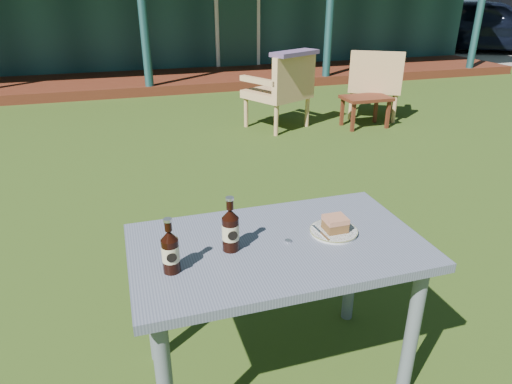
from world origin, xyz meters
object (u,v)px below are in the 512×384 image
object	(u,v)px
cake_slice	(335,224)
cola_bottle_near	(231,229)
car_near	(488,25)
armchair_left	(282,87)
armchair_right	(375,80)
plate	(334,231)
side_table	(366,101)
cafe_table	(277,263)
cola_bottle_far	(170,251)

from	to	relation	value
cake_slice	cola_bottle_near	size ratio (longest dim) A/B	0.40
car_near	cola_bottle_near	xyz separation A→B (m)	(-9.68, -9.35, 0.09)
armchair_left	armchair_right	distance (m)	1.39
car_near	plate	distance (m)	13.13
side_table	plate	bearing A→B (deg)	-121.84
side_table	car_near	bearing A→B (deg)	39.37
car_near	armchair_right	bearing A→B (deg)	161.68
car_near	cola_bottle_near	distance (m)	13.46
cafe_table	cola_bottle_far	bearing A→B (deg)	-169.78
armchair_left	armchair_right	world-z (taller)	armchair_left
cake_slice	cola_bottle_near	distance (m)	0.46
cafe_table	cola_bottle_near	distance (m)	0.28
plate	car_near	bearing A→B (deg)	45.39
plate	side_table	bearing A→B (deg)	58.16
armchair_left	plate	bearing A→B (deg)	-107.12
plate	armchair_left	bearing A→B (deg)	72.88
cola_bottle_far	side_table	world-z (taller)	cola_bottle_far
cola_bottle_far	cake_slice	bearing A→B (deg)	6.87
car_near	cake_slice	bearing A→B (deg)	168.21
plate	armchair_right	bearing A→B (deg)	57.10
armchair_left	side_table	bearing A→B (deg)	-14.01
plate	armchair_right	distance (m)	4.77
cake_slice	cola_bottle_near	xyz separation A→B (m)	(-0.46, -0.00, 0.05)
plate	armchair_left	distance (m)	4.08
cake_slice	cola_bottle_far	size ratio (longest dim) A/B	0.42
car_near	cake_slice	xyz separation A→B (m)	(-9.22, -9.35, 0.05)
cake_slice	armchair_right	world-z (taller)	armchair_right
cake_slice	armchair_right	bearing A→B (deg)	57.15
cola_bottle_near	side_table	bearing A→B (deg)	53.29
cake_slice	cola_bottle_near	bearing A→B (deg)	-179.98
cafe_table	cola_bottle_near	size ratio (longest dim) A/B	5.21
plate	side_table	distance (m)	4.29
car_near	cafe_table	bearing A→B (deg)	167.42
cola_bottle_near	armchair_right	bearing A→B (deg)	52.76
car_near	armchair_right	world-z (taller)	car_near
cola_bottle_far	side_table	bearing A→B (deg)	51.51
cola_bottle_far	side_table	size ratio (longest dim) A/B	0.36
plate	cola_bottle_far	xyz separation A→B (m)	(-0.70, -0.09, 0.08)
armchair_right	armchair_left	bearing A→B (deg)	-175.68
plate	cake_slice	world-z (taller)	cake_slice
cake_slice	side_table	distance (m)	4.29
armchair_right	cola_bottle_near	bearing A→B (deg)	-127.24
cola_bottle_far	armchair_left	world-z (taller)	same
cola_bottle_far	armchair_right	bearing A→B (deg)	51.18
cola_bottle_near	armchair_left	bearing A→B (deg)	67.00
plate	cola_bottle_far	bearing A→B (deg)	-173.01
cola_bottle_near	armchair_right	size ratio (longest dim) A/B	0.25
cola_bottle_near	side_table	xyz separation A→B (m)	(2.71, 3.63, -0.47)
side_table	cake_slice	bearing A→B (deg)	-121.80
plate	armchair_left	size ratio (longest dim) A/B	0.22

